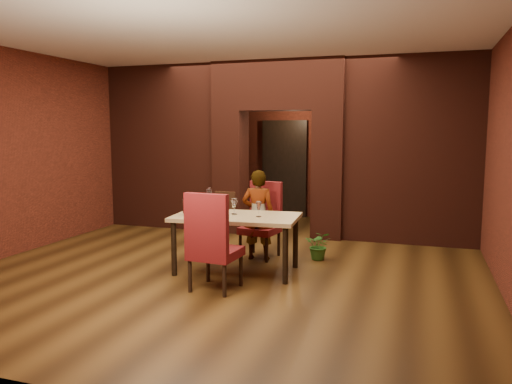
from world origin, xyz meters
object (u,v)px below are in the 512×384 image
Objects in this scene: dining_table at (236,243)px; wine_glass_b at (234,206)px; chair_far at (260,220)px; water_bottle at (209,199)px; potted_plant at (319,245)px; wine_glass_a at (234,207)px; wine_bucket at (189,207)px; chair_near at (216,241)px; wine_glass_c at (259,209)px; person_seated at (258,215)px.

wine_glass_b is (-0.05, 0.06, 0.51)m from dining_table.
chair_far reaches higher than water_bottle.
potted_plant is (0.96, 0.99, -0.18)m from dining_table.
wine_bucket reaches higher than wine_glass_a.
chair_far is 5.40× the size of wine_bucket.
wine_glass_a is 0.46× the size of potted_plant.
chair_near is 0.88m from wine_glass_c.
water_bottle is 0.77× the size of potted_plant.
wine_glass_a is at bearing -18.81° from water_bottle.
chair_near reaches higher than chair_far.
water_bottle is (-0.58, -0.50, 0.28)m from person_seated.
wine_glass_b is at bearing -137.40° from potted_plant.
chair_near is at bearing -83.78° from wine_glass_a.
chair_near is at bearing 82.00° from person_seated.
chair_near is at bearing -43.36° from wine_bucket.
chair_far is 0.15m from person_seated.
potted_plant is at bearing -113.35° from chair_near.
water_bottle is (-0.57, -0.61, 0.38)m from chair_far.
wine_glass_b is at bearing 22.76° from wine_bucket.
wine_glass_c is (0.33, -0.03, 0.50)m from dining_table.
wine_glass_c is at bearing -121.98° from potted_plant.
chair_far is 3.41× the size of water_bottle.
wine_glass_b is at bearing -80.47° from chair_near.
water_bottle is at bearing 151.22° from dining_table.
chair_near is 0.94m from wine_bucket.
person_seated reaches higher than potted_plant.
wine_glass_c is (0.30, 0.77, 0.29)m from chair_near.
chair_far is 0.85× the size of person_seated.
dining_table is 0.86m from chair_far.
chair_far reaches higher than wine_bucket.
potted_plant is at bearing 17.90° from chair_far.
wine_bucket is at bearing -167.95° from dining_table.
person_seated is 0.82m from water_bottle.
chair_near is at bearing -117.61° from potted_plant.
person_seated reaches higher than wine_glass_b.
chair_far is 0.85m from wine_glass_b.
potted_plant is (0.93, 1.79, -0.39)m from chair_near.
wine_glass_c is at bearing -107.07° from chair_near.
water_bottle is at bearing 163.21° from wine_glass_c.
chair_far is 5.71× the size of wine_glass_a.
person_seated reaches higher than wine_glass_c.
person_seated is at bearing 108.64° from wine_glass_c.
chair_near reaches higher than potted_plant.
chair_near is at bearing -92.32° from dining_table.
dining_table is 8.18× the size of wine_glass_c.
person_seated is at bearing -87.58° from chair_near.
chair_far reaches higher than wine_glass_b.
wine_glass_c is at bearing -16.79° from water_bottle.
chair_far is 0.95m from wine_glass_c.
potted_plant is at bearing 27.42° from water_bottle.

